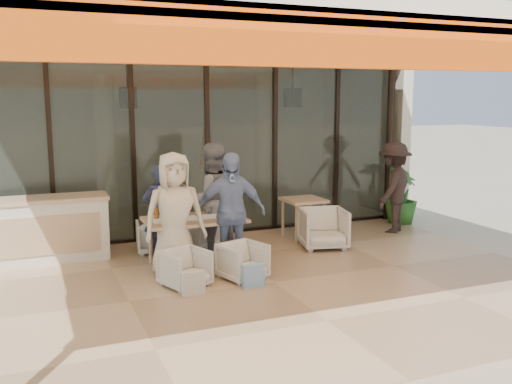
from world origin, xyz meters
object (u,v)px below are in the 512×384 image
at_px(chair_far_left, 155,235).
at_px(diner_cream, 175,215).
at_px(side_table, 303,204).
at_px(dining_table, 194,222).
at_px(host_counter, 47,229).
at_px(standing_woman, 394,188).
at_px(chair_far_right, 203,231).
at_px(chair_near_left, 185,267).
at_px(side_chair, 323,227).
at_px(potted_palm, 401,196).
at_px(chair_near_right, 243,260).
at_px(diner_grey, 211,200).
at_px(diner_navy, 161,213).
at_px(diner_periwinkle, 230,212).

bearing_deg(chair_far_left, diner_cream, 97.74).
bearing_deg(side_table, dining_table, -159.73).
xyz_separation_m(host_counter, standing_woman, (6.17, -0.40, 0.34)).
distance_m(chair_far_right, chair_near_left, 2.08).
xyz_separation_m(chair_near_left, side_chair, (2.72, 1.06, 0.09)).
bearing_deg(potted_palm, standing_woman, -137.06).
height_order(chair_near_left, potted_palm, potted_palm).
xyz_separation_m(host_counter, chair_near_left, (1.66, -1.97, -0.24)).
bearing_deg(host_counter, dining_table, -26.09).
bearing_deg(standing_woman, potted_palm, -172.07).
relative_size(chair_far_left, potted_palm, 0.51).
relative_size(chair_far_left, chair_near_left, 1.02).
distance_m(chair_far_right, potted_palm, 4.30).
bearing_deg(side_chair, side_table, 104.31).
bearing_deg(standing_woman, diner_cream, -21.66).
xyz_separation_m(diner_cream, potted_palm, (5.12, 1.64, -0.32)).
distance_m(chair_near_right, side_chair, 2.16).
relative_size(dining_table, diner_grey, 0.81).
relative_size(diner_cream, standing_woman, 1.04).
height_order(diner_grey, standing_woman, diner_grey).
relative_size(side_table, side_chair, 0.97).
relative_size(diner_navy, diner_periwinkle, 0.86).
bearing_deg(chair_near_right, chair_far_right, 71.70).
bearing_deg(diner_grey, standing_woman, -178.97).
bearing_deg(diner_grey, chair_far_right, -91.61).
height_order(host_counter, side_table, host_counter).
distance_m(chair_far_right, diner_cream, 1.74).
distance_m(chair_far_left, diner_cream, 1.53).
bearing_deg(diner_periwinkle, diner_navy, 146.13).
distance_m(chair_near_left, potted_palm, 5.56).
height_order(dining_table, diner_periwinkle, diner_periwinkle).
height_order(diner_grey, diner_periwinkle, diner_grey).
height_order(chair_near_right, side_table, side_table).
distance_m(diner_navy, side_chair, 2.77).
bearing_deg(standing_woman, chair_far_left, -39.20).
distance_m(side_table, standing_woman, 1.82).
distance_m(host_counter, diner_navy, 1.77).
bearing_deg(standing_woman, chair_far_right, -40.16).
height_order(diner_cream, side_table, diner_cream).
xyz_separation_m(diner_cream, diner_periwinkle, (0.84, 0.00, -0.02)).
height_order(host_counter, diner_navy, diner_navy).
bearing_deg(chair_near_left, diner_cream, 69.77).
bearing_deg(dining_table, diner_cream, -132.02).
distance_m(chair_near_left, chair_near_right, 0.84).
xyz_separation_m(dining_table, chair_far_right, (0.43, 0.94, -0.39)).
distance_m(chair_far_left, standing_woman, 4.56).
distance_m(host_counter, side_table, 4.39).
height_order(chair_far_left, potted_palm, potted_palm).
distance_m(diner_grey, diner_periwinkle, 0.90).
bearing_deg(dining_table, host_counter, 153.91).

